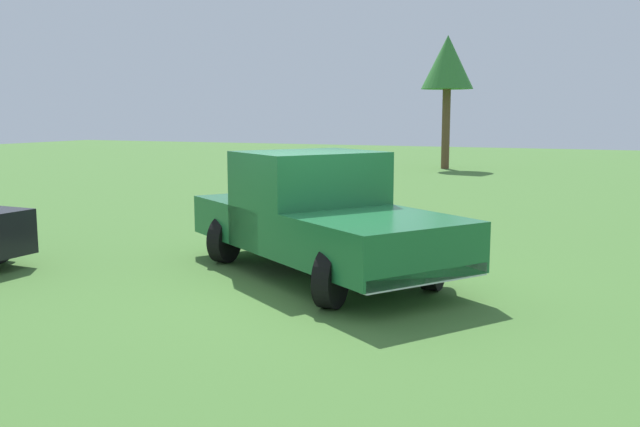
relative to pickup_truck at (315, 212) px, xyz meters
The scene contains 3 objects.
ground_plane 1.06m from the pickup_truck, 161.31° to the right, with size 80.00×80.00×0.00m, color #477533.
pickup_truck is the anchor object (origin of this frame).
tree_back_right 20.51m from the pickup_truck, ahead, with size 2.17×2.17×5.56m.
Camera 1 is at (-8.58, -3.86, 2.32)m, focal length 38.84 mm.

